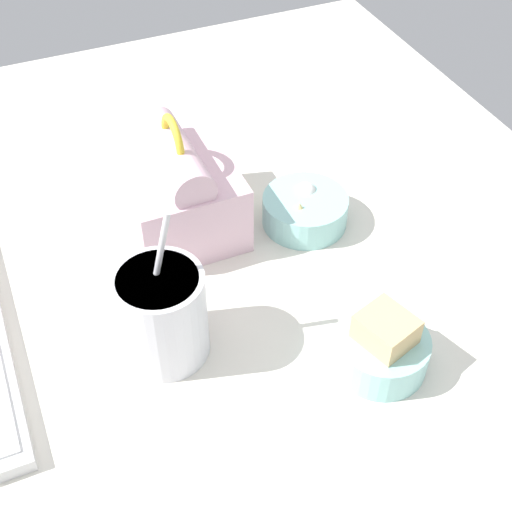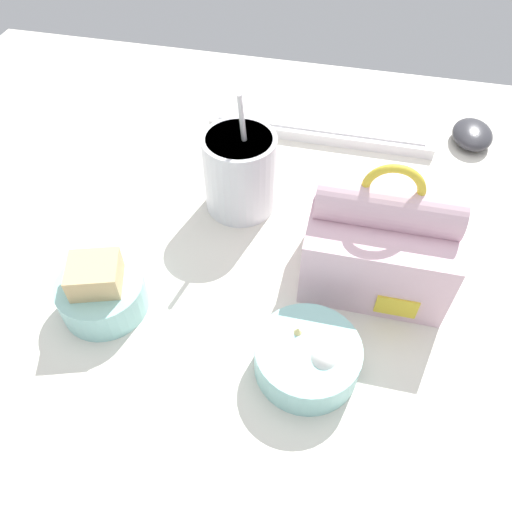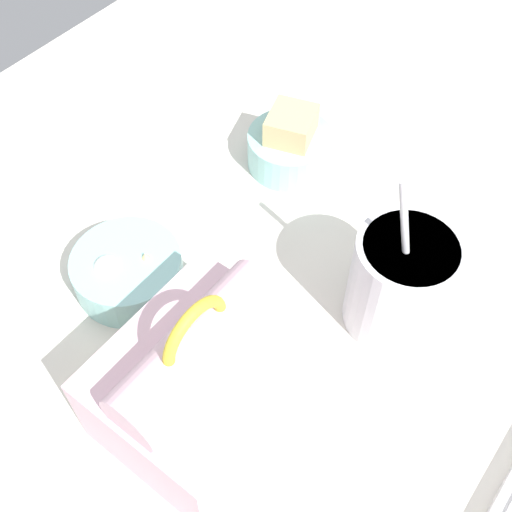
% 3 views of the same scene
% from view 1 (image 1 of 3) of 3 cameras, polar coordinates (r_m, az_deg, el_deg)
% --- Properties ---
extents(desk_surface, '(1.40, 1.10, 0.02)m').
position_cam_1_polar(desk_surface, '(0.92, -1.47, -3.39)').
color(desk_surface, silver).
rests_on(desk_surface, ground).
extents(lunch_bag, '(0.18, 0.15, 0.18)m').
position_cam_1_polar(lunch_bag, '(0.97, -6.27, 5.27)').
color(lunch_bag, beige).
rests_on(lunch_bag, desk_surface).
extents(soup_cup, '(0.10, 0.10, 0.20)m').
position_cam_1_polar(soup_cup, '(0.81, -7.54, -4.58)').
color(soup_cup, silver).
rests_on(soup_cup, desk_surface).
extents(bento_bowl_sandwich, '(0.11, 0.11, 0.08)m').
position_cam_1_polar(bento_bowl_sandwich, '(0.83, 10.07, -7.27)').
color(bento_bowl_sandwich, '#93D1CC').
rests_on(bento_bowl_sandwich, desk_surface).
extents(bento_bowl_snacks, '(0.12, 0.12, 0.05)m').
position_cam_1_polar(bento_bowl_snacks, '(0.99, 3.92, 3.72)').
color(bento_bowl_snacks, '#93D1CC').
rests_on(bento_bowl_snacks, desk_surface).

